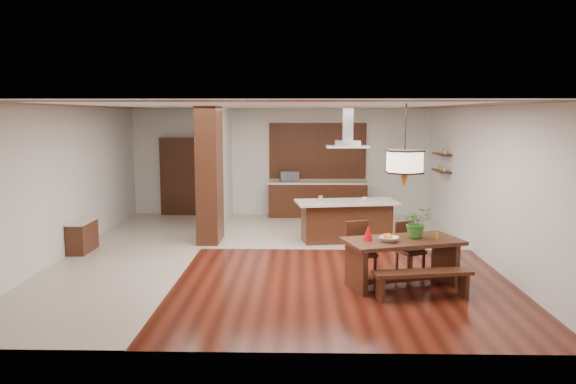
{
  "coord_description": "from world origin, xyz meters",
  "views": [
    {
      "loc": [
        0.53,
        -10.66,
        2.73
      ],
      "look_at": [
        0.3,
        0.0,
        1.25
      ],
      "focal_mm": 35.0,
      "sensor_mm": 36.0,
      "label": 1
    }
  ],
  "objects_px": {
    "fruit_bowl": "(389,239)",
    "microwave": "(289,176)",
    "dining_bench": "(422,285)",
    "foliage_plant": "(416,222)",
    "dining_chair_right": "(410,249)",
    "hallway_console": "(82,236)",
    "dining_table": "(402,252)",
    "dining_chair_left": "(362,251)",
    "range_hood": "(348,127)",
    "pendant_lantern": "(405,146)",
    "kitchen_island": "(346,221)",
    "island_cup": "(365,199)"
  },
  "relations": [
    {
      "from": "fruit_bowl",
      "to": "microwave",
      "type": "distance_m",
      "value": 6.51
    },
    {
      "from": "dining_chair_right",
      "to": "fruit_bowl",
      "type": "distance_m",
      "value": 1.02
    },
    {
      "from": "island_cup",
      "to": "microwave",
      "type": "distance_m",
      "value": 3.5
    },
    {
      "from": "dining_chair_right",
      "to": "pendant_lantern",
      "type": "relative_size",
      "value": 0.68
    },
    {
      "from": "dining_chair_left",
      "to": "dining_chair_right",
      "type": "xyz_separation_m",
      "value": [
        0.87,
        0.27,
        -0.03
      ]
    },
    {
      "from": "foliage_plant",
      "to": "dining_chair_right",
      "type": "bearing_deg",
      "value": 87.18
    },
    {
      "from": "kitchen_island",
      "to": "dining_chair_left",
      "type": "bearing_deg",
      "value": -98.27
    },
    {
      "from": "fruit_bowl",
      "to": "microwave",
      "type": "xyz_separation_m",
      "value": [
        -1.69,
        6.28,
        0.29
      ]
    },
    {
      "from": "dining_bench",
      "to": "fruit_bowl",
      "type": "xyz_separation_m",
      "value": [
        -0.44,
        0.48,
        0.59
      ]
    },
    {
      "from": "hallway_console",
      "to": "range_hood",
      "type": "distance_m",
      "value": 5.86
    },
    {
      "from": "hallway_console",
      "to": "pendant_lantern",
      "type": "xyz_separation_m",
      "value": [
        5.97,
        -2.09,
        1.93
      ]
    },
    {
      "from": "dining_chair_left",
      "to": "dining_bench",
      "type": "bearing_deg",
      "value": -72.54
    },
    {
      "from": "dining_bench",
      "to": "kitchen_island",
      "type": "xyz_separation_m",
      "value": [
        -0.83,
        3.79,
        0.25
      ]
    },
    {
      "from": "dining_bench",
      "to": "foliage_plant",
      "type": "bearing_deg",
      "value": 86.78
    },
    {
      "from": "pendant_lantern",
      "to": "microwave",
      "type": "distance_m",
      "value": 6.53
    },
    {
      "from": "dining_bench",
      "to": "range_hood",
      "type": "relative_size",
      "value": 1.66
    },
    {
      "from": "hallway_console",
      "to": "island_cup",
      "type": "distance_m",
      "value": 5.84
    },
    {
      "from": "microwave",
      "to": "pendant_lantern",
      "type": "bearing_deg",
      "value": -86.82
    },
    {
      "from": "dining_bench",
      "to": "island_cup",
      "type": "height_order",
      "value": "island_cup"
    },
    {
      "from": "dining_bench",
      "to": "pendant_lantern",
      "type": "distance_m",
      "value": 2.14
    },
    {
      "from": "hallway_console",
      "to": "dining_bench",
      "type": "xyz_separation_m",
      "value": [
        6.17,
        -2.72,
        -0.11
      ]
    },
    {
      "from": "kitchen_island",
      "to": "hallway_console",
      "type": "bearing_deg",
      "value": -177.6
    },
    {
      "from": "microwave",
      "to": "dining_chair_right",
      "type": "bearing_deg",
      "value": -82.4
    },
    {
      "from": "fruit_bowl",
      "to": "island_cup",
      "type": "xyz_separation_m",
      "value": [
        -0.01,
        3.22,
        0.14
      ]
    },
    {
      "from": "dining_table",
      "to": "microwave",
      "type": "xyz_separation_m",
      "value": [
        -1.92,
        6.13,
        0.53
      ]
    },
    {
      "from": "pendant_lantern",
      "to": "kitchen_island",
      "type": "distance_m",
      "value": 3.69
    },
    {
      "from": "range_hood",
      "to": "foliage_plant",
      "type": "bearing_deg",
      "value": -73.96
    },
    {
      "from": "fruit_bowl",
      "to": "kitchen_island",
      "type": "height_order",
      "value": "kitchen_island"
    },
    {
      "from": "pendant_lantern",
      "to": "foliage_plant",
      "type": "height_order",
      "value": "pendant_lantern"
    },
    {
      "from": "hallway_console",
      "to": "dining_table",
      "type": "relative_size",
      "value": 0.44
    },
    {
      "from": "dining_table",
      "to": "pendant_lantern",
      "type": "height_order",
      "value": "pendant_lantern"
    },
    {
      "from": "dining_chair_left",
      "to": "microwave",
      "type": "height_order",
      "value": "microwave"
    },
    {
      "from": "dining_chair_right",
      "to": "pendant_lantern",
      "type": "distance_m",
      "value": 1.94
    },
    {
      "from": "dining_chair_left",
      "to": "kitchen_island",
      "type": "distance_m",
      "value": 2.77
    },
    {
      "from": "dining_chair_left",
      "to": "range_hood",
      "type": "xyz_separation_m",
      "value": [
        -0.03,
        2.77,
        1.99
      ]
    },
    {
      "from": "hallway_console",
      "to": "range_hood",
      "type": "height_order",
      "value": "range_hood"
    },
    {
      "from": "kitchen_island",
      "to": "microwave",
      "type": "distance_m",
      "value": 3.3
    },
    {
      "from": "dining_table",
      "to": "foliage_plant",
      "type": "xyz_separation_m",
      "value": [
        0.24,
        0.13,
        0.45
      ]
    },
    {
      "from": "dining_table",
      "to": "fruit_bowl",
      "type": "xyz_separation_m",
      "value": [
        -0.24,
        -0.15,
        0.24
      ]
    },
    {
      "from": "dining_bench",
      "to": "dining_chair_left",
      "type": "distance_m",
      "value": 1.32
    },
    {
      "from": "pendant_lantern",
      "to": "kitchen_island",
      "type": "height_order",
      "value": "pendant_lantern"
    },
    {
      "from": "microwave",
      "to": "kitchen_island",
      "type": "bearing_deg",
      "value": -80.74
    },
    {
      "from": "hallway_console",
      "to": "dining_table",
      "type": "xyz_separation_m",
      "value": [
        5.97,
        -2.09,
        0.24
      ]
    },
    {
      "from": "dining_table",
      "to": "dining_bench",
      "type": "distance_m",
      "value": 0.74
    },
    {
      "from": "range_hood",
      "to": "pendant_lantern",
      "type": "bearing_deg",
      "value": -78.7
    },
    {
      "from": "dining_table",
      "to": "range_hood",
      "type": "height_order",
      "value": "range_hood"
    },
    {
      "from": "foliage_plant",
      "to": "kitchen_island",
      "type": "xyz_separation_m",
      "value": [
        -0.87,
        3.03,
        -0.55
      ]
    },
    {
      "from": "foliage_plant",
      "to": "dining_table",
      "type": "bearing_deg",
      "value": -151.37
    },
    {
      "from": "dining_bench",
      "to": "dining_chair_right",
      "type": "xyz_separation_m",
      "value": [
        0.07,
        1.29,
        0.24
      ]
    },
    {
      "from": "dining_table",
      "to": "dining_chair_left",
      "type": "distance_m",
      "value": 0.72
    }
  ]
}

